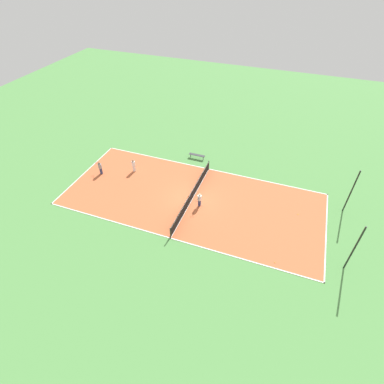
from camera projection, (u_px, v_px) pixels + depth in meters
ground_plane at (192, 199)px, 28.61m from camera, size 80.00×80.00×0.00m
court_surface at (192, 199)px, 28.60m from camera, size 10.50×24.42×0.02m
tennis_net at (192, 195)px, 28.23m from camera, size 10.30×0.10×1.09m
bench at (197, 155)px, 33.66m from camera, size 0.36×1.82×0.45m
player_near_white at (134, 165)px, 31.48m from camera, size 0.51×0.51×1.45m
player_baseline_gray at (100, 167)px, 31.15m from camera, size 0.74×0.98×1.43m
player_far_white at (199, 199)px, 27.36m from camera, size 0.94×0.37×1.44m
tennis_ball_far_baseline at (162, 161)px, 33.34m from camera, size 0.07×0.07×0.07m
tennis_ball_midcourt at (298, 214)px, 26.96m from camera, size 0.07×0.07×0.07m
tennis_ball_near_net at (275, 262)px, 22.98m from camera, size 0.07×0.07×0.07m
fence_post_back_left at (351, 192)px, 25.94m from camera, size 0.12×0.12×4.54m
fence_post_back_right at (354, 249)px, 21.20m from camera, size 0.12×0.12×4.54m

